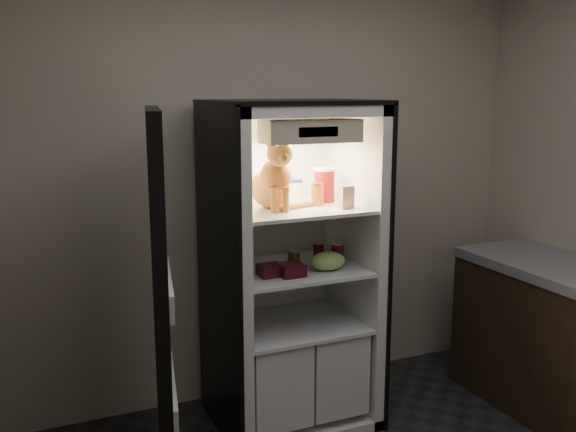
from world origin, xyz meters
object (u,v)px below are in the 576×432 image
(tabby_cat, at_px, (273,181))
(pepper_jar, at_px, (325,185))
(parmesan_shaker, at_px, (283,191))
(grape_bag, at_px, (328,261))
(berry_box_left, at_px, (270,270))
(soda_can_b, at_px, (339,253))
(cream_carton, at_px, (345,197))
(berry_box_right, at_px, (291,270))
(soda_can_c, at_px, (337,254))
(condiment_jar, at_px, (294,258))
(salsa_jar, at_px, (317,194))
(refrigerator, at_px, (289,289))
(soda_can_a, at_px, (318,252))
(mayo_tub, at_px, (294,190))

(tabby_cat, height_order, pepper_jar, tabby_cat)
(parmesan_shaker, distance_m, grape_bag, 0.46)
(berry_box_left, bearing_deg, soda_can_b, 11.55)
(pepper_jar, relative_size, grape_bag, 0.96)
(cream_carton, distance_m, berry_box_right, 0.50)
(tabby_cat, bearing_deg, soda_can_b, 6.90)
(soda_can_c, xyz_separation_m, condiment_jar, (-0.24, 0.08, -0.01))
(tabby_cat, bearing_deg, salsa_jar, 4.82)
(tabby_cat, relative_size, grape_bag, 2.02)
(condiment_jar, relative_size, grape_bag, 0.46)
(soda_can_b, bearing_deg, soda_can_c, -129.86)
(refrigerator, relative_size, grape_bag, 9.15)
(soda_can_a, height_order, soda_can_c, soda_can_c)
(parmesan_shaker, height_order, pepper_jar, pepper_jar)
(cream_carton, relative_size, condiment_jar, 1.32)
(salsa_jar, xyz_separation_m, soda_can_c, (0.11, -0.03, -0.35))
(pepper_jar, xyz_separation_m, condiment_jar, (-0.21, -0.04, -0.40))
(soda_can_b, bearing_deg, soda_can_a, 152.57)
(tabby_cat, relative_size, parmesan_shaker, 2.39)
(mayo_tub, bearing_deg, soda_can_a, -41.83)
(parmesan_shaker, distance_m, mayo_tub, 0.17)
(refrigerator, bearing_deg, salsa_jar, -31.16)
(berry_box_left, bearing_deg, cream_carton, -7.87)
(mayo_tub, height_order, berry_box_left, mayo_tub)
(pepper_jar, height_order, soda_can_a, pepper_jar)
(refrigerator, relative_size, berry_box_right, 14.37)
(soda_can_c, bearing_deg, grape_bag, -142.67)
(berry_box_right, bearing_deg, soda_can_b, 21.05)
(soda_can_c, bearing_deg, refrigerator, 155.39)
(salsa_jar, distance_m, soda_can_b, 0.39)
(soda_can_c, bearing_deg, soda_can_a, 124.01)
(soda_can_b, distance_m, berry_box_right, 0.40)
(pepper_jar, relative_size, soda_can_c, 1.59)
(berry_box_right, bearing_deg, tabby_cat, 109.64)
(soda_can_a, relative_size, berry_box_right, 0.86)
(soda_can_c, bearing_deg, condiment_jar, 162.14)
(grape_bag, distance_m, berry_box_left, 0.34)
(condiment_jar, distance_m, berry_box_right, 0.20)
(mayo_tub, height_order, soda_can_a, mayo_tub)
(salsa_jar, relative_size, condiment_jar, 1.34)
(salsa_jar, height_order, berry_box_left, salsa_jar)
(salsa_jar, height_order, soda_can_a, salsa_jar)
(salsa_jar, bearing_deg, parmesan_shaker, 164.46)
(tabby_cat, distance_m, condiment_jar, 0.48)
(soda_can_a, bearing_deg, berry_box_left, -157.37)
(soda_can_a, height_order, berry_box_left, soda_can_a)
(soda_can_a, bearing_deg, refrigerator, 176.08)
(salsa_jar, relative_size, berry_box_right, 0.97)
(soda_can_c, relative_size, condiment_jar, 1.31)
(tabby_cat, distance_m, soda_can_c, 0.58)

